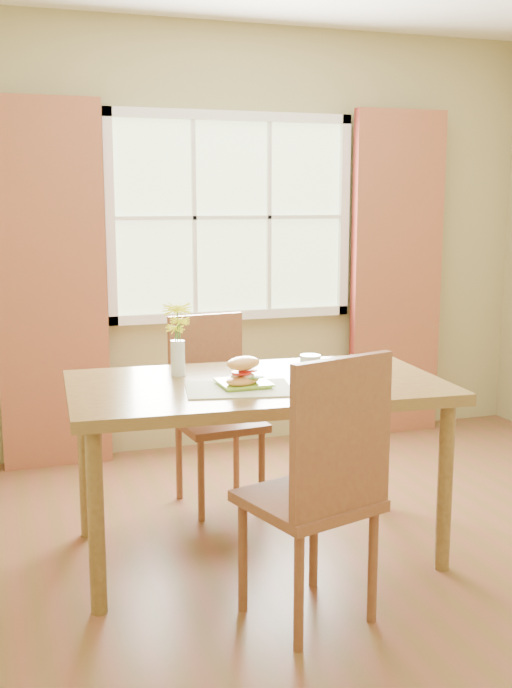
{
  "coord_description": "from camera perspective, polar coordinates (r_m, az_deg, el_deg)",
  "views": [
    {
      "loc": [
        -1.5,
        -3.13,
        1.62
      ],
      "look_at": [
        -0.41,
        0.16,
        0.99
      ],
      "focal_mm": 42.0,
      "sensor_mm": 36.0,
      "label": 1
    }
  ],
  "objects": [
    {
      "name": "room",
      "position": [
        3.48,
        7.22,
        5.74
      ],
      "size": [
        4.24,
        3.84,
        2.74
      ],
      "color": "brown",
      "rests_on": "ground"
    },
    {
      "name": "window",
      "position": [
        5.22,
        -1.75,
        8.96
      ],
      "size": [
        1.62,
        0.06,
        1.32
      ],
      "color": "beige",
      "rests_on": "room"
    },
    {
      "name": "curtain_left",
      "position": [
        4.95,
        -14.31,
        3.92
      ],
      "size": [
        0.65,
        0.08,
        2.2
      ],
      "primitive_type": "cube",
      "color": "maroon",
      "rests_on": "room"
    },
    {
      "name": "curtain_right",
      "position": [
        5.6,
        9.93,
        4.8
      ],
      "size": [
        0.65,
        0.08,
        2.2
      ],
      "primitive_type": "cube",
      "color": "maroon",
      "rests_on": "room"
    },
    {
      "name": "dining_table",
      "position": [
        3.63,
        0.03,
        -3.96
      ],
      "size": [
        1.72,
        1.04,
        0.81
      ],
      "rotation": [
        0.0,
        0.0,
        -0.06
      ],
      "color": "brown",
      "rests_on": "room"
    },
    {
      "name": "chair_near",
      "position": [
        3.05,
        4.8,
        -9.62
      ],
      "size": [
        0.55,
        0.55,
        1.07
      ],
      "rotation": [
        0.0,
        0.0,
        0.29
      ],
      "color": "brown",
      "rests_on": "room"
    },
    {
      "name": "chair_far",
      "position": [
        4.33,
        -3.07,
        -4.04
      ],
      "size": [
        0.46,
        0.46,
        1.01
      ],
      "rotation": [
        0.0,
        0.0,
        0.11
      ],
      "color": "brown",
      "rests_on": "room"
    },
    {
      "name": "placemat",
      "position": [
        3.46,
        -1.24,
        -3.19
      ],
      "size": [
        0.51,
        0.41,
        0.01
      ],
      "primitive_type": "cube",
      "rotation": [
        0.0,
        0.0,
        -0.19
      ],
      "color": "beige",
      "rests_on": "dining_table"
    },
    {
      "name": "plate",
      "position": [
        3.5,
        -0.88,
        -2.88
      ],
      "size": [
        0.22,
        0.22,
        0.01
      ],
      "primitive_type": "cube",
      "rotation": [
        0.0,
        0.0,
        0.01
      ],
      "color": "#8ABF2F",
      "rests_on": "placemat"
    },
    {
      "name": "croissant_sandwich",
      "position": [
        3.45,
        -0.91,
        -1.95
      ],
      "size": [
        0.2,
        0.18,
        0.13
      ],
      "rotation": [
        0.0,
        0.0,
        0.49
      ],
      "color": "#E48C4D",
      "rests_on": "plate"
    },
    {
      "name": "water_glass",
      "position": [
        3.53,
        3.86,
        -1.93
      ],
      "size": [
        0.09,
        0.09,
        0.14
      ],
      "color": "silver",
      "rests_on": "dining_table"
    },
    {
      "name": "flower_vase",
      "position": [
        3.71,
        -5.59,
        0.84
      ],
      "size": [
        0.14,
        0.14,
        0.34
      ],
      "color": "silver",
      "rests_on": "dining_table"
    }
  ]
}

